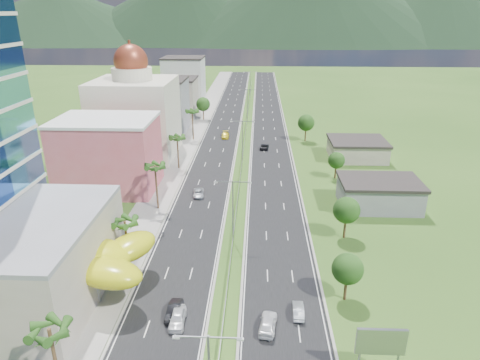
# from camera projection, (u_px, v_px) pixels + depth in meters

# --- Properties ---
(ground) EXTENTS (500.00, 500.00, 0.00)m
(ground) POSITION_uv_depth(u_px,v_px,m) (229.00, 275.00, 63.21)
(ground) COLOR #2D5119
(ground) RESTS_ON ground
(road_left) EXTENTS (11.00, 260.00, 0.04)m
(road_left) POSITION_uv_depth(u_px,v_px,m) (225.00, 123.00, 146.99)
(road_left) COLOR black
(road_left) RESTS_ON ground
(road_right) EXTENTS (11.00, 260.00, 0.04)m
(road_right) POSITION_uv_depth(u_px,v_px,m) (269.00, 124.00, 146.39)
(road_right) COLOR black
(road_right) RESTS_ON ground
(sidewalk_left) EXTENTS (7.00, 260.00, 0.12)m
(sidewalk_left) POSITION_uv_depth(u_px,v_px,m) (197.00, 123.00, 147.36)
(sidewalk_left) COLOR gray
(sidewalk_left) RESTS_ON ground
(median_guardrail) EXTENTS (0.10, 216.06, 0.76)m
(median_guardrail) POSITION_uv_depth(u_px,v_px,m) (245.00, 136.00, 129.76)
(median_guardrail) COLOR gray
(median_guardrail) RESTS_ON ground
(streetlight_median_b) EXTENTS (6.04, 0.25, 11.00)m
(streetlight_median_b) POSITION_uv_depth(u_px,v_px,m) (233.00, 205.00, 69.98)
(streetlight_median_b) COLOR gray
(streetlight_median_b) RESTS_ON ground
(streetlight_median_c) EXTENTS (6.04, 0.25, 11.00)m
(streetlight_median_c) POSITION_uv_depth(u_px,v_px,m) (242.00, 137.00, 107.09)
(streetlight_median_c) COLOR gray
(streetlight_median_c) RESTS_ON ground
(streetlight_median_d) EXTENTS (6.04, 0.25, 11.00)m
(streetlight_median_d) POSITION_uv_depth(u_px,v_px,m) (247.00, 101.00, 148.83)
(streetlight_median_d) COLOR gray
(streetlight_median_d) RESTS_ON ground
(streetlight_median_e) EXTENTS (6.04, 0.25, 11.00)m
(streetlight_median_e) POSITION_uv_depth(u_px,v_px,m) (250.00, 81.00, 190.58)
(streetlight_median_e) COLOR gray
(streetlight_median_e) RESTS_ON ground
(lime_canopy) EXTENTS (18.00, 15.00, 7.40)m
(lime_canopy) POSITION_uv_depth(u_px,v_px,m) (81.00, 257.00, 58.45)
(lime_canopy) COLOR #BABB12
(lime_canopy) RESTS_ON ground
(pink_shophouse) EXTENTS (20.00, 15.00, 15.00)m
(pink_shophouse) POSITION_uv_depth(u_px,v_px,m) (108.00, 155.00, 91.24)
(pink_shophouse) COLOR #CD545F
(pink_shophouse) RESTS_ON ground
(domed_building) EXTENTS (20.00, 20.00, 28.70)m
(domed_building) POSITION_uv_depth(u_px,v_px,m) (136.00, 113.00, 111.15)
(domed_building) COLOR beige
(domed_building) RESTS_ON ground
(midrise_grey) EXTENTS (16.00, 15.00, 16.00)m
(midrise_grey) POSITION_uv_depth(u_px,v_px,m) (161.00, 106.00, 135.54)
(midrise_grey) COLOR gray
(midrise_grey) RESTS_ON ground
(midrise_beige) EXTENTS (16.00, 15.00, 13.00)m
(midrise_beige) POSITION_uv_depth(u_px,v_px,m) (174.00, 98.00, 156.51)
(midrise_beige) COLOR #A19584
(midrise_beige) RESTS_ON ground
(midrise_white) EXTENTS (16.00, 15.00, 18.00)m
(midrise_white) POSITION_uv_depth(u_px,v_px,m) (184.00, 81.00, 176.92)
(midrise_white) COLOR silver
(midrise_white) RESTS_ON ground
(billboard) EXTENTS (5.20, 0.35, 6.20)m
(billboard) POSITION_uv_depth(u_px,v_px,m) (381.00, 343.00, 44.18)
(billboard) COLOR gray
(billboard) RESTS_ON ground
(shed_near) EXTENTS (15.00, 10.00, 5.00)m
(shed_near) POSITION_uv_depth(u_px,v_px,m) (379.00, 195.00, 84.34)
(shed_near) COLOR gray
(shed_near) RESTS_ON ground
(shed_far) EXTENTS (14.00, 12.00, 4.40)m
(shed_far) POSITION_uv_depth(u_px,v_px,m) (357.00, 150.00, 112.20)
(shed_far) COLOR #A19584
(shed_far) RESTS_ON ground
(palm_tree_a) EXTENTS (3.60, 3.60, 9.10)m
(palm_tree_a) POSITION_uv_depth(u_px,v_px,m) (50.00, 333.00, 40.45)
(palm_tree_a) COLOR #47301C
(palm_tree_a) RESTS_ON ground
(palm_tree_b) EXTENTS (3.60, 3.60, 8.10)m
(palm_tree_b) POSITION_uv_depth(u_px,v_px,m) (125.00, 224.00, 63.07)
(palm_tree_b) COLOR #47301C
(palm_tree_b) RESTS_ON ground
(palm_tree_c) EXTENTS (3.60, 3.60, 9.60)m
(palm_tree_c) POSITION_uv_depth(u_px,v_px,m) (155.00, 168.00, 81.09)
(palm_tree_c) COLOR #47301C
(palm_tree_c) RESTS_ON ground
(palm_tree_d) EXTENTS (3.60, 3.60, 8.60)m
(palm_tree_d) POSITION_uv_depth(u_px,v_px,m) (177.00, 139.00, 102.78)
(palm_tree_d) COLOR #47301C
(palm_tree_d) RESTS_ON ground
(palm_tree_e) EXTENTS (3.60, 3.60, 9.40)m
(palm_tree_e) POSITION_uv_depth(u_px,v_px,m) (192.00, 113.00, 125.69)
(palm_tree_e) COLOR #47301C
(palm_tree_e) RESTS_ON ground
(leafy_tree_lfar) EXTENTS (4.90, 4.90, 8.05)m
(leafy_tree_lfar) POSITION_uv_depth(u_px,v_px,m) (203.00, 104.00, 149.89)
(leafy_tree_lfar) COLOR #47301C
(leafy_tree_lfar) RESTS_ON ground
(leafy_tree_ra) EXTENTS (4.20, 4.20, 6.90)m
(leafy_tree_ra) POSITION_uv_depth(u_px,v_px,m) (348.00, 269.00, 56.15)
(leafy_tree_ra) COLOR #47301C
(leafy_tree_ra) RESTS_ON ground
(leafy_tree_rb) EXTENTS (4.55, 4.55, 7.47)m
(leafy_tree_rb) POSITION_uv_depth(u_px,v_px,m) (347.00, 210.00, 71.65)
(leafy_tree_rb) COLOR #47301C
(leafy_tree_rb) RESTS_ON ground
(leafy_tree_rc) EXTENTS (3.85, 3.85, 6.33)m
(leafy_tree_rc) POSITION_uv_depth(u_px,v_px,m) (336.00, 160.00, 97.80)
(leafy_tree_rc) COLOR #47301C
(leafy_tree_rc) RESTS_ON ground
(leafy_tree_rd) EXTENTS (4.90, 4.90, 8.05)m
(leafy_tree_rd) POSITION_uv_depth(u_px,v_px,m) (306.00, 123.00, 125.35)
(leafy_tree_rd) COLOR #47301C
(leafy_tree_rd) RESTS_ON ground
(mountain_ridge) EXTENTS (860.00, 140.00, 90.00)m
(mountain_ridge) POSITION_uv_depth(u_px,v_px,m) (309.00, 45.00, 478.24)
(mountain_ridge) COLOR black
(mountain_ridge) RESTS_ON ground
(car_white_near_left) EXTENTS (2.03, 4.74, 1.59)m
(car_white_near_left) POSITION_uv_depth(u_px,v_px,m) (178.00, 318.00, 53.13)
(car_white_near_left) COLOR silver
(car_white_near_left) RESTS_ON road_left
(car_dark_left) EXTENTS (1.79, 4.46, 1.44)m
(car_dark_left) POSITION_uv_depth(u_px,v_px,m) (174.00, 310.00, 54.58)
(car_dark_left) COLOR black
(car_dark_left) RESTS_ON road_left
(car_silver_mid_left) EXTENTS (2.62, 4.82, 1.28)m
(car_silver_mid_left) POSITION_uv_depth(u_px,v_px,m) (199.00, 193.00, 89.61)
(car_silver_mid_left) COLOR #B2B5BA
(car_silver_mid_left) RESTS_ON road_left
(car_yellow_far_left) EXTENTS (2.39, 5.47, 1.57)m
(car_yellow_far_left) POSITION_uv_depth(u_px,v_px,m) (225.00, 135.00, 130.49)
(car_yellow_far_left) COLOR gold
(car_yellow_far_left) RESTS_ON road_left
(car_white_near_right) EXTENTS (2.59, 5.06, 1.65)m
(car_white_near_right) POSITION_uv_depth(u_px,v_px,m) (268.00, 323.00, 52.21)
(car_white_near_right) COLOR white
(car_white_near_right) RESTS_ON road_right
(car_silver_right) EXTENTS (1.51, 3.99, 1.30)m
(car_silver_right) POSITION_uv_depth(u_px,v_px,m) (298.00, 310.00, 54.67)
(car_silver_right) COLOR #AFB3B7
(car_silver_right) RESTS_ON road_right
(car_dark_far_right) EXTENTS (2.69, 4.95, 1.32)m
(car_dark_far_right) POSITION_uv_depth(u_px,v_px,m) (264.00, 146.00, 120.04)
(car_dark_far_right) COLOR black
(car_dark_far_right) RESTS_ON road_right
(motorcycle) EXTENTS (0.95, 2.15, 1.33)m
(motorcycle) POSITION_uv_depth(u_px,v_px,m) (162.00, 234.00, 73.32)
(motorcycle) COLOR black
(motorcycle) RESTS_ON road_left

